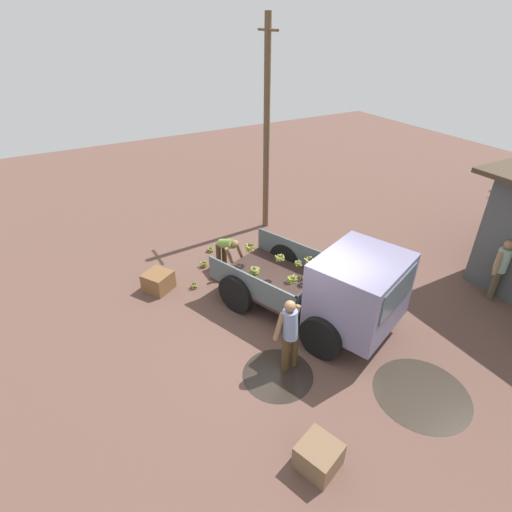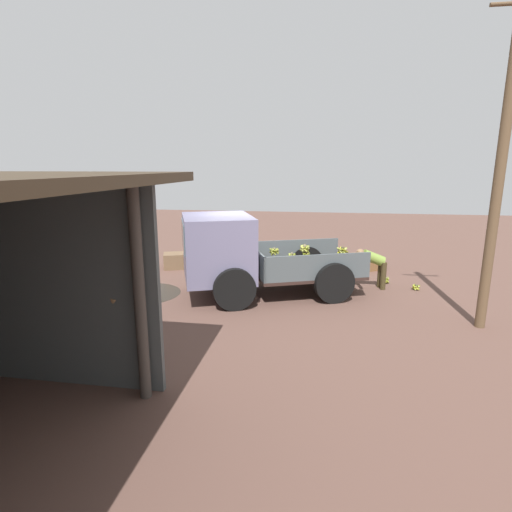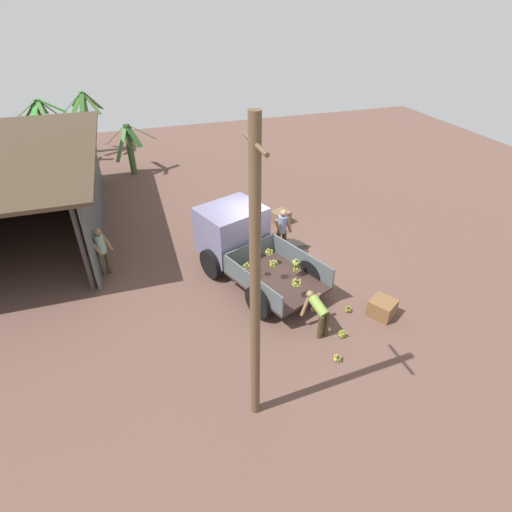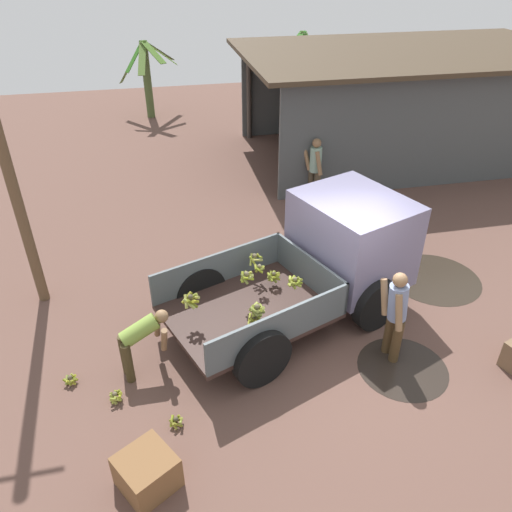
{
  "view_description": "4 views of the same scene",
  "coord_description": "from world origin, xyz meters",
  "px_view_note": "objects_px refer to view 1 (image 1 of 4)",
  "views": [
    {
      "loc": [
        5.6,
        -4.19,
        6.3
      ],
      "look_at": [
        -1.16,
        -0.38,
        1.57
      ],
      "focal_mm": 28.0,
      "sensor_mm": 36.0,
      "label": 1
    },
    {
      "loc": [
        -1.69,
        10.39,
        3.21
      ],
      "look_at": [
        -0.25,
        1.06,
        1.07
      ],
      "focal_mm": 28.0,
      "sensor_mm": 36.0,
      "label": 2
    },
    {
      "loc": [
        -10.22,
        3.87,
        7.66
      ],
      "look_at": [
        -1.43,
        0.97,
        1.54
      ],
      "focal_mm": 28.0,
      "sensor_mm": 36.0,
      "label": 3
    },
    {
      "loc": [
        -2.68,
        -6.18,
        5.87
      ],
      "look_at": [
        -1.07,
        1.22,
        1.02
      ],
      "focal_mm": 35.0,
      "sensor_mm": 36.0,
      "label": 4
    }
  ],
  "objects_px": {
    "person_foreground_visitor": "(290,332)",
    "banana_bunch_on_ground_1": "(210,249)",
    "person_bystander_near_shed": "(500,267)",
    "wooden_crate_0": "(158,281)",
    "banana_bunch_on_ground_0": "(194,285)",
    "utility_pole": "(267,131)",
    "person_worker_loading": "(227,248)",
    "banana_bunch_on_ground_2": "(204,264)",
    "cargo_truck": "(341,289)",
    "wooden_crate_1": "(319,456)"
  },
  "relations": [
    {
      "from": "person_foreground_visitor",
      "to": "banana_bunch_on_ground_1",
      "type": "distance_m",
      "value": 5.17
    },
    {
      "from": "person_bystander_near_shed",
      "to": "person_foreground_visitor",
      "type": "bearing_deg",
      "value": 58.23
    },
    {
      "from": "person_bystander_near_shed",
      "to": "wooden_crate_0",
      "type": "height_order",
      "value": "person_bystander_near_shed"
    },
    {
      "from": "banana_bunch_on_ground_0",
      "to": "utility_pole",
      "type": "bearing_deg",
      "value": 122.37
    },
    {
      "from": "person_worker_loading",
      "to": "wooden_crate_0",
      "type": "bearing_deg",
      "value": -104.21
    },
    {
      "from": "banana_bunch_on_ground_1",
      "to": "person_worker_loading",
      "type": "bearing_deg",
      "value": 1.88
    },
    {
      "from": "person_foreground_visitor",
      "to": "banana_bunch_on_ground_2",
      "type": "bearing_deg",
      "value": -5.17
    },
    {
      "from": "person_bystander_near_shed",
      "to": "wooden_crate_0",
      "type": "relative_size",
      "value": 2.58
    },
    {
      "from": "person_foreground_visitor",
      "to": "cargo_truck",
      "type": "bearing_deg",
      "value": -80.52
    },
    {
      "from": "person_foreground_visitor",
      "to": "banana_bunch_on_ground_0",
      "type": "relative_size",
      "value": 7.86
    },
    {
      "from": "person_foreground_visitor",
      "to": "wooden_crate_0",
      "type": "relative_size",
      "value": 2.57
    },
    {
      "from": "banana_bunch_on_ground_1",
      "to": "banana_bunch_on_ground_2",
      "type": "relative_size",
      "value": 1.08
    },
    {
      "from": "cargo_truck",
      "to": "wooden_crate_1",
      "type": "height_order",
      "value": "cargo_truck"
    },
    {
      "from": "utility_pole",
      "to": "wooden_crate_1",
      "type": "height_order",
      "value": "utility_pole"
    },
    {
      "from": "cargo_truck",
      "to": "wooden_crate_1",
      "type": "xyz_separation_m",
      "value": [
        2.48,
        -2.41,
        -0.86
      ]
    },
    {
      "from": "banana_bunch_on_ground_2",
      "to": "person_bystander_near_shed",
      "type": "bearing_deg",
      "value": 49.87
    },
    {
      "from": "person_foreground_visitor",
      "to": "banana_bunch_on_ground_0",
      "type": "height_order",
      "value": "person_foreground_visitor"
    },
    {
      "from": "cargo_truck",
      "to": "person_foreground_visitor",
      "type": "height_order",
      "value": "cargo_truck"
    },
    {
      "from": "person_worker_loading",
      "to": "banana_bunch_on_ground_2",
      "type": "relative_size",
      "value": 5.1
    },
    {
      "from": "cargo_truck",
      "to": "person_bystander_near_shed",
      "type": "xyz_separation_m",
      "value": [
        1.02,
        4.22,
        -0.17
      ]
    },
    {
      "from": "person_worker_loading",
      "to": "banana_bunch_on_ground_2",
      "type": "height_order",
      "value": "person_worker_loading"
    },
    {
      "from": "person_foreground_visitor",
      "to": "person_bystander_near_shed",
      "type": "relative_size",
      "value": 1.0
    },
    {
      "from": "person_worker_loading",
      "to": "wooden_crate_0",
      "type": "relative_size",
      "value": 1.68
    },
    {
      "from": "banana_bunch_on_ground_1",
      "to": "wooden_crate_0",
      "type": "height_order",
      "value": "wooden_crate_0"
    },
    {
      "from": "person_foreground_visitor",
      "to": "person_worker_loading",
      "type": "relative_size",
      "value": 1.53
    },
    {
      "from": "person_worker_loading",
      "to": "wooden_crate_1",
      "type": "bearing_deg",
      "value": -26.09
    },
    {
      "from": "cargo_truck",
      "to": "person_bystander_near_shed",
      "type": "bearing_deg",
      "value": 55.6
    },
    {
      "from": "banana_bunch_on_ground_2",
      "to": "wooden_crate_1",
      "type": "bearing_deg",
      "value": -6.46
    },
    {
      "from": "banana_bunch_on_ground_0",
      "to": "banana_bunch_on_ground_1",
      "type": "height_order",
      "value": "banana_bunch_on_ground_0"
    },
    {
      "from": "person_worker_loading",
      "to": "banana_bunch_on_ground_2",
      "type": "xyz_separation_m",
      "value": [
        -0.43,
        -0.55,
        -0.57
      ]
    },
    {
      "from": "banana_bunch_on_ground_2",
      "to": "cargo_truck",
      "type": "bearing_deg",
      "value": 23.08
    },
    {
      "from": "wooden_crate_0",
      "to": "wooden_crate_1",
      "type": "height_order",
      "value": "wooden_crate_0"
    },
    {
      "from": "person_worker_loading",
      "to": "banana_bunch_on_ground_1",
      "type": "relative_size",
      "value": 4.74
    },
    {
      "from": "utility_pole",
      "to": "banana_bunch_on_ground_1",
      "type": "relative_size",
      "value": 27.8
    },
    {
      "from": "wooden_crate_1",
      "to": "wooden_crate_0",
      "type": "bearing_deg",
      "value": -172.95
    },
    {
      "from": "person_worker_loading",
      "to": "wooden_crate_0",
      "type": "xyz_separation_m",
      "value": [
        -0.01,
        -2.02,
        -0.43
      ]
    },
    {
      "from": "utility_pole",
      "to": "person_bystander_near_shed",
      "type": "xyz_separation_m",
      "value": [
        6.37,
        3.0,
        -2.32
      ]
    },
    {
      "from": "wooden_crate_0",
      "to": "person_bystander_near_shed",
      "type": "bearing_deg",
      "value": 58.35
    },
    {
      "from": "person_foreground_visitor",
      "to": "banana_bunch_on_ground_1",
      "type": "height_order",
      "value": "person_foreground_visitor"
    },
    {
      "from": "cargo_truck",
      "to": "banana_bunch_on_ground_1",
      "type": "relative_size",
      "value": 20.85
    },
    {
      "from": "utility_pole",
      "to": "wooden_crate_0",
      "type": "height_order",
      "value": "utility_pole"
    },
    {
      "from": "cargo_truck",
      "to": "person_foreground_visitor",
      "type": "distance_m",
      "value": 1.72
    },
    {
      "from": "person_foreground_visitor",
      "to": "banana_bunch_on_ground_0",
      "type": "distance_m",
      "value": 3.7
    },
    {
      "from": "person_worker_loading",
      "to": "banana_bunch_on_ground_1",
      "type": "height_order",
      "value": "person_worker_loading"
    },
    {
      "from": "banana_bunch_on_ground_0",
      "to": "wooden_crate_1",
      "type": "relative_size",
      "value": 0.34
    },
    {
      "from": "person_foreground_visitor",
      "to": "banana_bunch_on_ground_2",
      "type": "xyz_separation_m",
      "value": [
        -4.39,
        -0.03,
        -0.82
      ]
    },
    {
      "from": "wooden_crate_1",
      "to": "person_foreground_visitor",
      "type": "bearing_deg",
      "value": 159.55
    },
    {
      "from": "cargo_truck",
      "to": "banana_bunch_on_ground_0",
      "type": "bearing_deg",
      "value": -163.91
    },
    {
      "from": "utility_pole",
      "to": "banana_bunch_on_ground_0",
      "type": "distance_m",
      "value": 5.24
    },
    {
      "from": "person_worker_loading",
      "to": "banana_bunch_on_ground_1",
      "type": "xyz_separation_m",
      "value": [
        -1.13,
        -0.04,
        -0.59
      ]
    }
  ]
}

